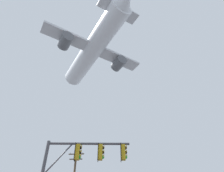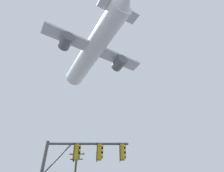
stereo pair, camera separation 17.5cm
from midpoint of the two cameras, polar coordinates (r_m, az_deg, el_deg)
The scene contains 2 objects.
signal_pole_near at distance 12.33m, azimuth -9.52°, elevation -21.52°, with size 5.10×0.72×5.80m.
airplane at distance 45.42m, azimuth -5.40°, elevation 10.65°, with size 21.20×26.98×8.27m.
Camera 2 is at (-0.03, -5.07, 1.25)m, focal length 31.13 mm.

